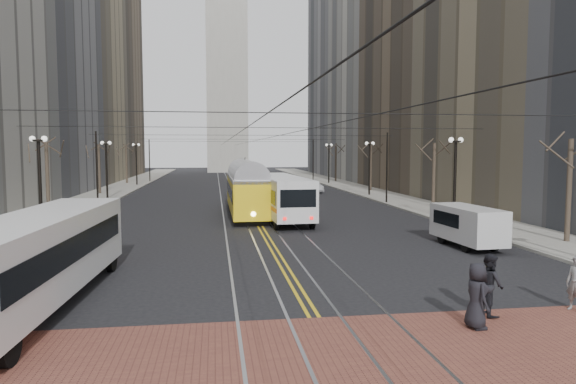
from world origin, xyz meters
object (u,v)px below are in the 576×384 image
object	(u,v)px
transit_bus	(38,261)
sedan_grey	(300,203)
sedan_silver	(312,187)
pedestrian_a	(477,296)
pedestrian_c	(490,284)
pedestrian_b	(576,283)
clock_tower	(226,10)
streetcar	(246,194)
rear_bus	(281,198)
cargo_van	(467,227)

from	to	relation	value
transit_bus	sedan_grey	xyz separation A→B (m)	(12.52, 24.02, -0.80)
sedan_silver	pedestrian_a	world-z (taller)	pedestrian_a
sedan_grey	pedestrian_a	world-z (taller)	pedestrian_a
sedan_grey	pedestrian_c	xyz separation A→B (m)	(1.31, -26.88, 0.28)
transit_bus	pedestrian_a	world-z (taller)	transit_bus
transit_bus	pedestrian_b	xyz separation A→B (m)	(16.72, -2.86, -0.59)
sedan_grey	pedestrian_b	bearing A→B (deg)	-85.43
transit_bus	pedestrian_a	distance (m)	13.44
clock_tower	streetcar	bearing A→B (deg)	-90.37
clock_tower	pedestrian_a	size ratio (longest dim) A/B	35.28
pedestrian_c	rear_bus	bearing A→B (deg)	9.72
transit_bus	cargo_van	xyz separation A→B (m)	(18.48, 7.50, -0.43)
sedan_grey	pedestrian_a	size ratio (longest dim) A/B	2.12
sedan_silver	pedestrian_c	distance (m)	44.83
pedestrian_a	pedestrian_c	bearing A→B (deg)	-45.47
cargo_van	pedestrian_c	distance (m)	11.36
transit_bus	sedan_silver	bearing A→B (deg)	71.07
cargo_van	rear_bus	bearing A→B (deg)	121.02
clock_tower	sedan_grey	size ratio (longest dim) A/B	16.65
cargo_van	sedan_grey	size ratio (longest dim) A/B	1.20
cargo_van	pedestrian_a	world-z (taller)	cargo_van
cargo_van	pedestrian_c	xyz separation A→B (m)	(-4.64, -10.37, -0.09)
pedestrian_a	sedan_grey	bearing A→B (deg)	-1.02
rear_bus	transit_bus	bearing A→B (deg)	-120.73
transit_bus	streetcar	xyz separation A→B (m)	(8.02, 22.54, 0.16)
sedan_silver	pedestrian_a	xyz separation A→B (m)	(-4.10, -45.75, 0.27)
streetcar	pedestrian_b	xyz separation A→B (m)	(8.70, -25.41, -0.75)
streetcar	cargo_van	bearing A→B (deg)	-55.35
sedan_silver	sedan_grey	bearing A→B (deg)	-113.09
rear_bus	sedan_silver	xyz separation A→B (m)	(6.63, 22.49, -0.88)
transit_bus	pedestrian_b	world-z (taller)	transit_bus
transit_bus	sedan_silver	size ratio (longest dim) A/B	2.89
pedestrian_a	pedestrian_c	xyz separation A→B (m)	(0.98, 1.02, 0.01)
pedestrian_b	streetcar	bearing A→B (deg)	175.67
sedan_grey	sedan_silver	bearing A→B (deg)	71.75
rear_bus	sedan_silver	bearing A→B (deg)	70.90
sedan_grey	pedestrian_b	size ratio (longest dim) A/B	2.27
clock_tower	transit_bus	distance (m)	106.72
transit_bus	rear_bus	xyz separation A→B (m)	(10.32, 19.37, 0.08)
sedan_grey	pedestrian_c	world-z (taller)	pedestrian_c
streetcar	rear_bus	distance (m)	3.92
clock_tower	pedestrian_c	bearing A→B (deg)	-87.06
pedestrian_a	rear_bus	bearing A→B (deg)	4.51
clock_tower	streetcar	distance (m)	85.30
transit_bus	streetcar	distance (m)	23.93
rear_bus	cargo_van	size ratio (longest dim) A/B	2.52
rear_bus	pedestrian_b	distance (m)	23.14
cargo_van	transit_bus	bearing A→B (deg)	-161.38
transit_bus	sedan_silver	distance (m)	45.17
transit_bus	rear_bus	world-z (taller)	rear_bus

